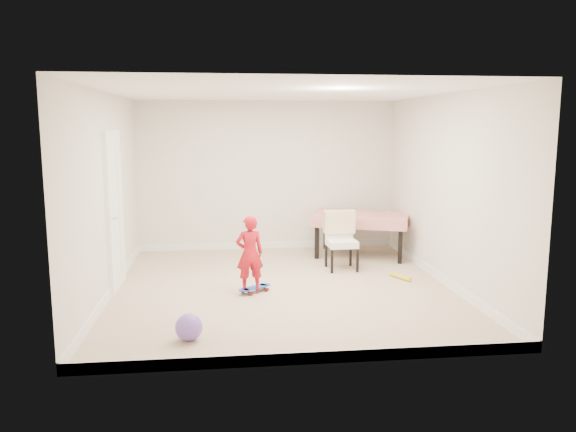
{
  "coord_description": "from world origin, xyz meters",
  "views": [
    {
      "loc": [
        -0.78,
        -7.32,
        2.17
      ],
      "look_at": [
        0.1,
        0.2,
        0.95
      ],
      "focal_mm": 35.0,
      "sensor_mm": 36.0,
      "label": 1
    }
  ],
  "objects": [
    {
      "name": "skateboard",
      "position": [
        -0.39,
        -0.18,
        0.04
      ],
      "size": [
        0.51,
        0.44,
        0.08
      ],
      "primitive_type": null,
      "rotation": [
        0.0,
        0.0,
        0.64
      ],
      "color": "blue",
      "rests_on": "ground"
    },
    {
      "name": "baseboard_front",
      "position": [
        0.0,
        -2.49,
        0.06
      ],
      "size": [
        4.5,
        0.02,
        0.12
      ],
      "primitive_type": "cube",
      "color": "white",
      "rests_on": "ground"
    },
    {
      "name": "dining_table",
      "position": [
        1.51,
        1.73,
        0.36
      ],
      "size": [
        1.78,
        1.45,
        0.72
      ],
      "primitive_type": null,
      "rotation": [
        0.0,
        0.0,
        -0.37
      ],
      "color": "red",
      "rests_on": "ground"
    },
    {
      "name": "wall_front",
      "position": [
        0.0,
        -2.48,
        1.3
      ],
      "size": [
        4.5,
        0.04,
        2.6
      ],
      "primitive_type": "cube",
      "color": "beige",
      "rests_on": "ground"
    },
    {
      "name": "balloon",
      "position": [
        -1.15,
        -1.78,
        0.14
      ],
      "size": [
        0.28,
        0.28,
        0.28
      ],
      "primitive_type": "sphere",
      "color": "#7451C4",
      "rests_on": "ground"
    },
    {
      "name": "ceiling",
      "position": [
        0.0,
        0.0,
        2.58
      ],
      "size": [
        4.5,
        5.0,
        0.04
      ],
      "primitive_type": "cube",
      "color": "white",
      "rests_on": "wall_back"
    },
    {
      "name": "foam_toy",
      "position": [
        1.73,
        0.24,
        0.03
      ],
      "size": [
        0.22,
        0.39,
        0.06
      ],
      "primitive_type": "cylinder",
      "rotation": [
        1.57,
        0.0,
        0.44
      ],
      "color": "gold",
      "rests_on": "ground"
    },
    {
      "name": "child",
      "position": [
        -0.45,
        -0.22,
        0.5
      ],
      "size": [
        0.4,
        0.3,
        1.0
      ],
      "primitive_type": "imported",
      "rotation": [
        0.0,
        0.0,
        3.31
      ],
      "color": "red",
      "rests_on": "ground"
    },
    {
      "name": "baseboard_left",
      "position": [
        -2.24,
        0.0,
        0.06
      ],
      "size": [
        0.02,
        5.0,
        0.12
      ],
      "primitive_type": "cube",
      "color": "white",
      "rests_on": "ground"
    },
    {
      "name": "wall_left",
      "position": [
        -2.23,
        0.0,
        1.3
      ],
      "size": [
        0.04,
        5.0,
        2.6
      ],
      "primitive_type": "cube",
      "color": "beige",
      "rests_on": "ground"
    },
    {
      "name": "ground",
      "position": [
        0.0,
        0.0,
        0.0
      ],
      "size": [
        5.0,
        5.0,
        0.0
      ],
      "primitive_type": "plane",
      "color": "tan",
      "rests_on": "ground"
    },
    {
      "name": "wall_back",
      "position": [
        0.0,
        2.48,
        1.3
      ],
      "size": [
        4.5,
        0.04,
        2.6
      ],
      "primitive_type": "cube",
      "color": "beige",
      "rests_on": "ground"
    },
    {
      "name": "wall_right",
      "position": [
        2.23,
        0.0,
        1.3
      ],
      "size": [
        0.04,
        5.0,
        2.6
      ],
      "primitive_type": "cube",
      "color": "beige",
      "rests_on": "ground"
    },
    {
      "name": "baseboard_back",
      "position": [
        0.0,
        2.49,
        0.06
      ],
      "size": [
        4.5,
        0.02,
        0.12
      ],
      "primitive_type": "cube",
      "color": "white",
      "rests_on": "ground"
    },
    {
      "name": "baseboard_right",
      "position": [
        2.24,
        0.0,
        0.06
      ],
      "size": [
        0.02,
        5.0,
        0.12
      ],
      "primitive_type": "cube",
      "color": "white",
      "rests_on": "ground"
    },
    {
      "name": "door",
      "position": [
        -2.22,
        0.3,
        1.02
      ],
      "size": [
        0.11,
        0.94,
        2.11
      ],
      "primitive_type": "cube",
      "color": "white",
      "rests_on": "ground"
    },
    {
      "name": "dining_chair",
      "position": [
        1.0,
        0.86,
        0.44
      ],
      "size": [
        0.51,
        0.59,
        0.89
      ],
      "primitive_type": null,
      "rotation": [
        0.0,
        0.0,
        0.04
      ],
      "color": "white",
      "rests_on": "ground"
    }
  ]
}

